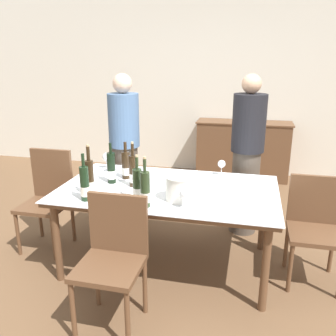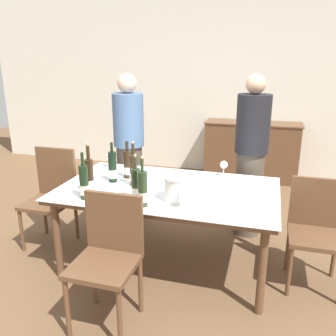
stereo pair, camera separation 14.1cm
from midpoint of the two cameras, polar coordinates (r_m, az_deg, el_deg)
name	(u,v)px [view 1 (the left image)]	position (r m, az deg, el deg)	size (l,w,h in m)	color
ground_plane	(168,262)	(3.35, -1.25, -14.92)	(12.00, 12.00, 0.00)	brown
back_wall	(211,83)	(5.72, 6.23, 13.33)	(8.00, 0.10, 2.80)	silver
sideboard_cabinet	(243,150)	(5.54, 11.15, 2.87)	(1.40, 0.46, 0.87)	brown
dining_table	(168,195)	(3.05, -1.33, -4.32)	(1.83, 1.10, 0.72)	brown
ice_bucket	(179,188)	(2.74, 0.29, -3.17)	(0.21, 0.21, 0.20)	white
wine_bottle_0	(85,185)	(2.82, -14.61, -2.59)	(0.07, 0.07, 0.38)	black
wine_bottle_1	(145,190)	(2.63, -5.22, -3.60)	(0.07, 0.07, 0.39)	#28381E
wine_bottle_2	(111,169)	(3.17, -10.34, -0.14)	(0.07, 0.07, 0.36)	black
wine_bottle_3	(133,172)	(3.05, -6.94, -0.58)	(0.07, 0.07, 0.39)	#332314
wine_bottle_4	(126,166)	(3.27, -8.01, 0.36)	(0.08, 0.08, 0.34)	#332314
wine_bottle_5	(90,179)	(2.90, -13.79, -1.70)	(0.07, 0.07, 0.42)	#332314
wine_bottle_6	(137,186)	(2.74, -6.40, -2.88)	(0.07, 0.07, 0.37)	#28381E
wine_glass_0	(222,165)	(3.35, 7.40, 0.53)	(0.07, 0.07, 0.15)	white
wine_glass_1	(184,194)	(2.59, 1.11, -4.28)	(0.07, 0.07, 0.15)	white
wine_glass_2	(110,162)	(3.47, -10.41, 0.89)	(0.08, 0.08, 0.14)	white
wine_glass_3	(107,157)	(3.60, -10.92, 1.68)	(0.08, 0.08, 0.16)	white
chair_right_end	(315,222)	(3.14, 21.27, -8.11)	(0.42, 0.42, 0.87)	brown
chair_near_front	(113,252)	(2.50, -10.39, -13.13)	(0.42, 0.42, 0.91)	brown
chair_left_end	(48,193)	(3.65, -19.72, -3.81)	(0.42, 0.42, 0.95)	brown
person_host	(125,150)	(3.92, -7.97, 2.83)	(0.33, 0.33, 1.63)	#51473D
person_guest_left	(247,157)	(3.68, 11.45, 1.76)	(0.33, 0.33, 1.64)	#51473D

